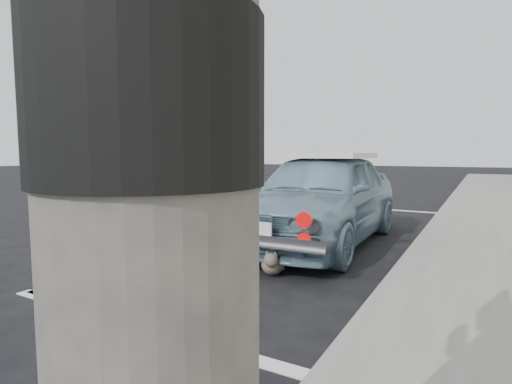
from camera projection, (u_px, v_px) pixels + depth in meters
ground at (147, 295)px, 3.48m from camera, size 80.00×80.00×0.00m
pline_rear at (147, 328)px, 2.80m from camera, size 3.00×0.12×0.01m
pline_front at (377, 209)px, 8.85m from camera, size 3.00×0.12×0.01m
pline_side at (241, 229)px, 6.52m from camera, size 0.12×7.00×0.01m
retro_coupe at (321, 196)px, 5.50m from camera, size 1.56×3.76×1.27m
cat at (273, 262)px, 4.04m from camera, size 0.36×0.52×0.29m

